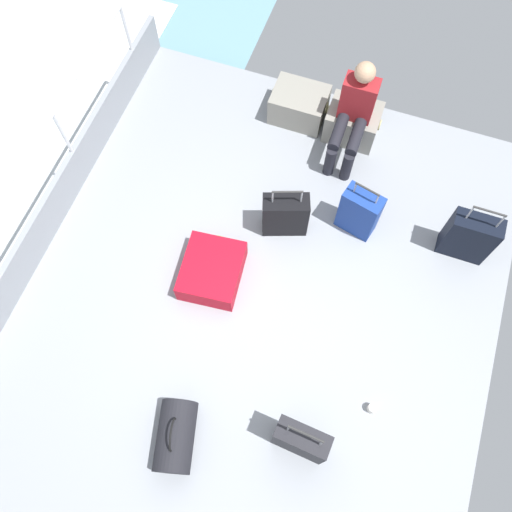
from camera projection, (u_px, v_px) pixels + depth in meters
name	position (u px, v px, depth m)	size (l,w,h in m)	color
ground_plane	(258.00, 301.00, 5.14)	(4.40, 5.20, 0.06)	gray
gunwale_port	(46.00, 221.00, 5.19)	(0.06, 5.20, 0.45)	gray
railing_port	(23.00, 191.00, 4.69)	(0.04, 4.20, 1.02)	silver
cargo_crate_0	(299.00, 105.00, 5.82)	(0.61, 0.44, 0.36)	gray
cargo_crate_1	(353.00, 122.00, 5.71)	(0.57, 0.42, 0.38)	gray
passenger_seated	(354.00, 112.00, 5.30)	(0.34, 0.66, 1.08)	maroon
suitcase_0	(285.00, 215.00, 5.18)	(0.48, 0.33, 0.70)	black
suitcase_1	(469.00, 237.00, 5.05)	(0.45, 0.21, 0.80)	black
suitcase_2	(212.00, 271.00, 5.09)	(0.60, 0.68, 0.25)	#B70C1E
suitcase_3	(359.00, 212.00, 5.16)	(0.41, 0.28, 0.72)	navy
suitcase_4	(301.00, 440.00, 4.34)	(0.45, 0.21, 0.76)	black
duffel_bag	(176.00, 436.00, 4.46)	(0.44, 0.63, 0.45)	black
paper_cup	(372.00, 408.00, 4.65)	(0.08, 0.08, 0.10)	white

